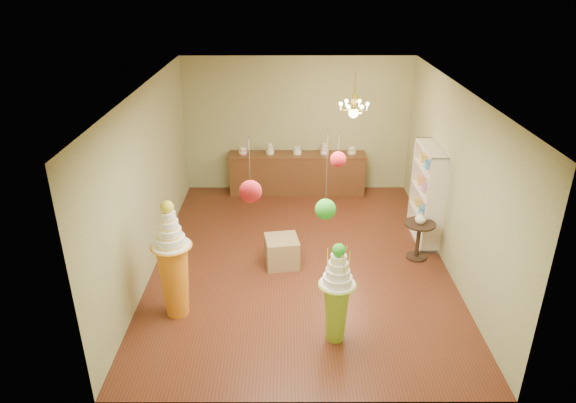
{
  "coord_description": "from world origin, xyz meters",
  "views": [
    {
      "loc": [
        -0.22,
        -7.77,
        4.68
      ],
      "look_at": [
        -0.21,
        0.0,
        1.12
      ],
      "focal_mm": 32.0,
      "sensor_mm": 36.0,
      "label": 1
    }
  ],
  "objects_px": {
    "pedestal_green": "(337,300)",
    "sideboard": "(297,173)",
    "pedestal_orange": "(174,271)",
    "round_table": "(419,235)"
  },
  "relations": [
    {
      "from": "pedestal_orange",
      "to": "round_table",
      "type": "bearing_deg",
      "value": 22.11
    },
    {
      "from": "pedestal_green",
      "to": "sideboard",
      "type": "height_order",
      "value": "pedestal_green"
    },
    {
      "from": "pedestal_green",
      "to": "pedestal_orange",
      "type": "bearing_deg",
      "value": 165.74
    },
    {
      "from": "pedestal_orange",
      "to": "sideboard",
      "type": "height_order",
      "value": "pedestal_orange"
    },
    {
      "from": "round_table",
      "to": "pedestal_green",
      "type": "bearing_deg",
      "value": -126.86
    },
    {
      "from": "pedestal_green",
      "to": "sideboard",
      "type": "relative_size",
      "value": 0.49
    },
    {
      "from": "sideboard",
      "to": "round_table",
      "type": "relative_size",
      "value": 4.43
    },
    {
      "from": "pedestal_green",
      "to": "sideboard",
      "type": "xyz_separation_m",
      "value": [
        -0.44,
        5.07,
        -0.16
      ]
    },
    {
      "from": "round_table",
      "to": "sideboard",
      "type": "bearing_deg",
      "value": 125.35
    },
    {
      "from": "pedestal_orange",
      "to": "sideboard",
      "type": "bearing_deg",
      "value": 67.64
    }
  ]
}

